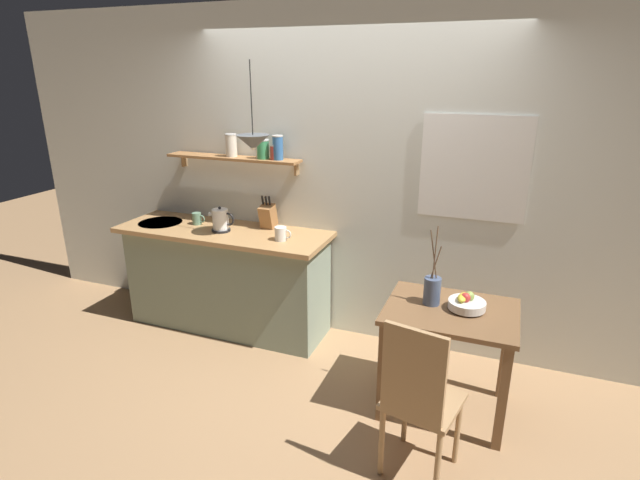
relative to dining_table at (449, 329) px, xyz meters
The scene contains 13 objects.
ground_plane 1.14m from the dining_table, behind, with size 14.00×14.00×0.00m, color #A87F56.
back_wall 1.33m from the dining_table, 133.13° to the left, with size 6.80×0.11×2.70m.
kitchen_counter 2.02m from the dining_table, 166.46° to the left, with size 1.83×0.63×0.92m.
wall_shelf 2.13m from the dining_table, 160.29° to the left, with size 1.20×0.20×0.33m.
dining_table is the anchor object (origin of this frame).
dining_chair_near 0.69m from the dining_table, 95.68° to the right, with size 0.46×0.45×0.99m.
fruit_bowl 0.21m from the dining_table, 17.47° to the left, with size 0.23×0.23×0.12m.
twig_vase 0.28m from the dining_table, 165.07° to the left, with size 0.11×0.11×0.53m.
electric_kettle 2.03m from the dining_table, 168.06° to the left, with size 0.23×0.16×0.21m.
knife_block 1.78m from the dining_table, 158.80° to the left, with size 0.11×0.16×0.29m.
coffee_mug_by_sink 2.32m from the dining_table, 167.37° to the left, with size 0.12×0.08×0.10m.
coffee_mug_spare 1.47m from the dining_table, 164.61° to the left, with size 0.14×0.09×0.11m.
pendant_lamp 1.92m from the dining_table, 168.22° to the left, with size 0.25×0.25×0.64m.
Camera 1 is at (1.20, -3.10, 2.19)m, focal length 27.79 mm.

